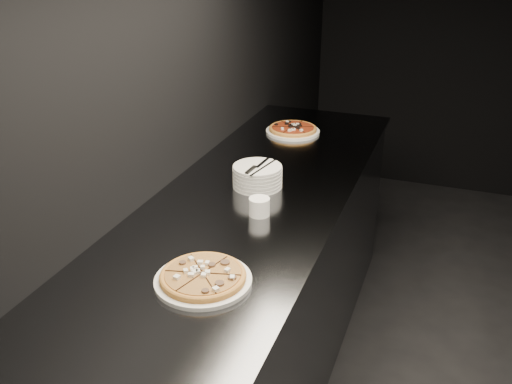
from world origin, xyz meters
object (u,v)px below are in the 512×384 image
(counter, at_px, (255,287))
(pizza_mushroom, at_px, (203,277))
(pizza_tomato, at_px, (293,129))
(ramekin, at_px, (259,206))
(cutlery, at_px, (258,167))
(plate_stack, at_px, (257,176))

(counter, xyz_separation_m, pizza_mushroom, (0.08, -0.66, 0.48))
(counter, height_order, pizza_tomato, pizza_tomato)
(pizza_mushroom, height_order, ramekin, ramekin)
(counter, xyz_separation_m, cutlery, (-0.00, 0.05, 0.55))
(ramekin, bearing_deg, counter, 115.76)
(pizza_tomato, bearing_deg, ramekin, -80.50)
(plate_stack, height_order, ramekin, plate_stack)
(counter, distance_m, pizza_mushroom, 0.82)
(pizza_mushroom, xyz_separation_m, pizza_tomato, (-0.15, 1.43, -0.00))
(pizza_mushroom, bearing_deg, plate_stack, 97.19)
(pizza_tomato, height_order, plate_stack, plate_stack)
(pizza_tomato, height_order, ramekin, ramekin)
(pizza_tomato, bearing_deg, counter, -84.58)
(plate_stack, relative_size, cutlery, 0.95)
(counter, relative_size, plate_stack, 12.08)
(pizza_tomato, bearing_deg, plate_stack, -84.97)
(cutlery, bearing_deg, pizza_mushroom, -78.75)
(cutlery, bearing_deg, plate_stack, 122.17)
(pizza_mushroom, height_order, plate_stack, plate_stack)
(counter, relative_size, ramekin, 31.14)
(plate_stack, xyz_separation_m, ramekin, (0.10, -0.24, -0.01))
(cutlery, xyz_separation_m, ramekin, (0.09, -0.23, -0.06))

